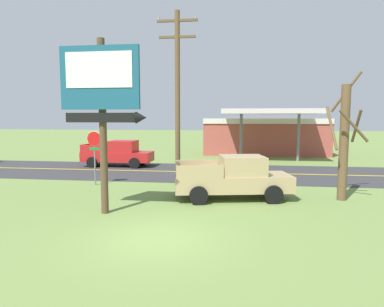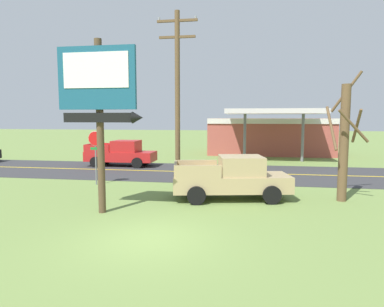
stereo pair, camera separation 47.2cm
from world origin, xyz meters
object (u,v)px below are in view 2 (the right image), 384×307
object	(u,v)px
pickup_tan_parked_on_lawn	(232,178)
utility_pole	(177,95)
stop_sign	(95,148)
gas_station	(269,135)
bare_tree	(344,140)
motel_sign	(99,95)
pickup_red_on_road	(122,154)

from	to	relation	value
pickup_tan_parked_on_lawn	utility_pole	bearing A→B (deg)	144.54
stop_sign	gas_station	distance (m)	20.68
utility_pole	stop_sign	bearing A→B (deg)	179.10
stop_sign	pickup_tan_parked_on_lawn	distance (m)	7.95
bare_tree	stop_sign	bearing A→B (deg)	171.97
motel_sign	stop_sign	distance (m)	6.54
motel_sign	stop_sign	size ratio (longest dim) A/B	2.24
pickup_tan_parked_on_lawn	pickup_red_on_road	world-z (taller)	same
utility_pole	pickup_red_on_road	bearing A→B (deg)	128.99
motel_sign	gas_station	bearing A→B (deg)	71.95
utility_pole	pickup_tan_parked_on_lawn	xyz separation A→B (m)	(2.96, -2.11, -3.89)
pickup_red_on_road	bare_tree	bearing A→B (deg)	-33.18
motel_sign	pickup_red_on_road	size ratio (longest dim) A/B	1.27
stop_sign	pickup_tan_parked_on_lawn	size ratio (longest dim) A/B	0.54
pickup_tan_parked_on_lawn	pickup_red_on_road	bearing A→B (deg)	133.34
motel_sign	pickup_red_on_road	world-z (taller)	motel_sign
motel_sign	bare_tree	bearing A→B (deg)	20.65
gas_station	stop_sign	bearing A→B (deg)	-119.97
pickup_red_on_road	utility_pole	bearing A→B (deg)	-51.01
bare_tree	gas_station	bearing A→B (deg)	95.98
bare_tree	pickup_red_on_road	bearing A→B (deg)	146.82
stop_sign	utility_pole	bearing A→B (deg)	-0.90
gas_station	pickup_tan_parked_on_lawn	xyz separation A→B (m)	(-2.76, -20.10, -0.98)
bare_tree	pickup_tan_parked_on_lawn	distance (m)	5.14
motel_sign	pickup_tan_parked_on_lawn	xyz separation A→B (m)	(4.84, 3.20, -3.55)
utility_pole	bare_tree	xyz separation A→B (m)	(7.78, -1.68, -2.15)
motel_sign	pickup_red_on_road	distance (m)	13.65
utility_pole	pickup_red_on_road	size ratio (longest dim) A/B	1.74
stop_sign	pickup_red_on_road	bearing A→B (deg)	99.89
utility_pole	gas_station	size ratio (longest dim) A/B	0.75
gas_station	pickup_red_on_road	xyz separation A→B (m)	(-11.58, -10.74, -0.98)
pickup_tan_parked_on_lawn	stop_sign	bearing A→B (deg)	163.93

